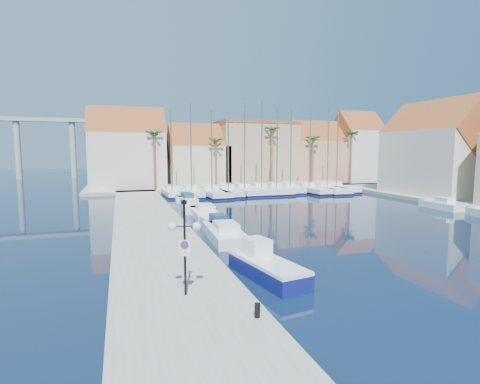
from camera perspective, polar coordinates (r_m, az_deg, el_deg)
The scene contains 36 objects.
ground at distance 22.72m, azimuth 13.30°, elevation -11.11°, with size 260.00×260.00×0.00m, color black.
quay_west at distance 32.72m, azimuth -13.47°, elevation -5.28°, with size 6.00×77.00×0.50m, color gray.
shore_north at distance 70.13m, azimuth -0.10°, elevation 1.05°, with size 54.00×16.00×0.50m, color gray.
lamp_post at distance 16.23m, azimuth -8.45°, elevation -6.21°, with size 1.37×0.70×4.18m.
bollard at distance 14.75m, azimuth 2.65°, elevation -17.58°, with size 0.22×0.22×0.55m, color black.
fishing_boat at distance 20.33m, azimuth 3.93°, elevation -11.16°, with size 2.78×5.74×1.93m.
motorboat_west_0 at distance 28.73m, azimuth -2.41°, elevation -6.20°, with size 2.67×7.25×1.40m.
motorboat_west_1 at distance 32.19m, azimuth -3.56°, elevation -4.84°, with size 1.98×5.16×1.40m.
motorboat_west_2 at distance 37.97m, azimuth -5.44°, elevation -3.13°, with size 2.60×7.12×1.40m.
motorboat_west_3 at distance 42.20m, azimuth -7.54°, elevation -2.20°, with size 2.29×5.67×1.40m.
motorboat_west_4 at distance 48.40m, azimuth -8.15°, elevation -1.11°, with size 2.13×5.70×1.40m.
motorboat_west_5 at distance 51.68m, azimuth -8.64°, elevation -0.64°, with size 2.89×7.06×1.40m.
motorboat_west_6 at distance 57.43m, azimuth -10.22°, elevation 0.03°, with size 2.13×6.51×1.40m.
motorboat_east_1 at distance 49.14m, azimuth 28.36°, elevation -1.70°, with size 1.82×5.25×1.40m.
sailboat_0 at distance 55.95m, azimuth -10.39°, elevation -0.03°, with size 2.36×8.15×12.31m.
sailboat_1 at distance 56.06m, azimuth -7.48°, elevation 0.02°, with size 2.76×9.68×13.50m.
sailboat_2 at distance 56.00m, azimuth -4.50°, elevation 0.01°, with size 3.90×11.82×12.53m.
sailboat_3 at distance 56.91m, azimuth -1.91°, elevation 0.12°, with size 3.56×10.87×11.32m.
sailboat_4 at distance 58.01m, azimuth 0.49°, elevation 0.28°, with size 3.08×10.49×13.81m.
sailboat_5 at distance 59.03m, azimuth 3.11°, elevation 0.38°, with size 3.26×10.58×14.29m.
sailboat_6 at distance 59.68m, azimuth 5.39°, elevation 0.43°, with size 2.81×9.90×13.45m.
sailboat_7 at distance 61.01m, azimuth 7.51°, elevation 0.55°, with size 2.91×8.85×12.99m.
sailboat_8 at distance 61.57m, azimuth 10.13°, elevation 0.51°, with size 4.00×11.91×12.95m.
sailboat_9 at distance 62.70m, azimuth 12.82°, elevation 0.56°, with size 3.93×12.22×14.53m.
sailboat_10 at distance 64.75m, azimuth 14.18°, elevation 0.71°, with size 3.49×11.55×14.05m.
building_0 at distance 65.49m, azimuth -16.81°, elevation 5.90°, with size 12.30×9.00×13.50m.
building_1 at distance 66.84m, azimuth -6.40°, elevation 5.09°, with size 10.30×8.00×11.00m.
building_2 at distance 70.80m, azimuth 2.23°, elevation 5.97°, with size 14.20×10.20×11.50m.
building_3 at distance 74.90m, azimuth 11.19°, elevation 5.57°, with size 10.30×8.00×12.00m.
building_4 at distance 78.84m, azimuth 17.32°, elevation 6.24°, with size 8.30×8.00×14.00m.
building_6 at distance 60.70m, azimuth 27.81°, elevation 5.42°, with size 9.00×14.30×13.50m.
palm_0 at distance 60.76m, azimuth -12.98°, elevation 8.41°, with size 2.60×2.60×10.15m.
palm_1 at distance 62.41m, azimuth -3.69°, elevation 7.63°, with size 2.60×2.60×9.15m.
palm_2 at distance 65.66m, azimuth 4.90°, elevation 9.20°, with size 2.60×2.60×11.15m.
palm_3 at distance 69.09m, azimuth 11.07°, elevation 7.80°, with size 2.60×2.60×9.65m.
palm_4 at distance 73.32m, azimuth 16.62°, elevation 8.30°, with size 2.60×2.60×10.65m.
Camera 1 is at (-11.36, -18.48, 6.77)m, focal length 28.00 mm.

